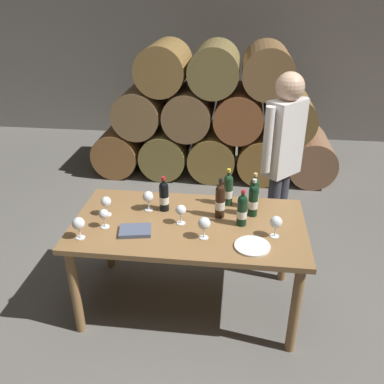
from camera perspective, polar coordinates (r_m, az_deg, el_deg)
name	(u,v)px	position (r m, az deg, el deg)	size (l,w,h in m)	color
ground_plane	(189,302)	(3.46, -0.41, -15.07)	(14.00, 14.00, 0.00)	#66635E
cellar_back_wall	(222,48)	(6.80, 4.25, 19.44)	(10.00, 0.24, 2.80)	gray
barrel_stack	(214,118)	(5.38, 3.09, 10.28)	(3.12, 0.90, 1.69)	olive
dining_table	(189,233)	(3.05, -0.45, -5.75)	(1.70, 0.90, 0.76)	olive
wine_bottle_0	(242,210)	(2.94, 7.01, -2.49)	(0.07, 0.07, 0.28)	black
wine_bottle_1	(164,196)	(3.11, -3.93, -0.54)	(0.07, 0.07, 0.28)	black
wine_bottle_2	(254,193)	(3.17, 8.67, -0.15)	(0.07, 0.07, 0.29)	#19381E
wine_bottle_3	(228,189)	(3.19, 5.07, 0.36)	(0.07, 0.07, 0.31)	#19381E
wine_bottle_4	(220,201)	(3.01, 3.95, -1.21)	(0.07, 0.07, 0.32)	black
wine_bottle_5	(253,200)	(3.06, 8.54, -1.10)	(0.07, 0.07, 0.30)	black
wine_glass_0	(181,211)	(2.94, -1.57, -2.62)	(0.08, 0.08, 0.15)	white
wine_glass_1	(148,197)	(3.12, -6.13, -0.71)	(0.09, 0.09, 0.16)	white
wine_glass_2	(276,223)	(2.84, 11.65, -4.21)	(0.08, 0.08, 0.16)	white
wine_glass_3	(104,215)	(2.96, -12.22, -3.12)	(0.07, 0.07, 0.14)	white
wine_glass_4	(106,202)	(3.11, -11.93, -1.41)	(0.08, 0.08, 0.15)	white
wine_glass_5	(78,224)	(2.87, -15.57, -4.31)	(0.09, 0.09, 0.16)	white
wine_glass_6	(204,224)	(2.77, 1.71, -4.47)	(0.09, 0.09, 0.16)	white
tasting_notebook	(135,231)	(2.91, -7.94, -5.37)	(0.22, 0.16, 0.03)	#4C5670
serving_plate	(252,246)	(2.77, 8.41, -7.49)	(0.24, 0.24, 0.01)	white
sommelier_presenting	(283,153)	(3.55, 12.55, 5.37)	(0.36, 0.38, 1.72)	#383842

